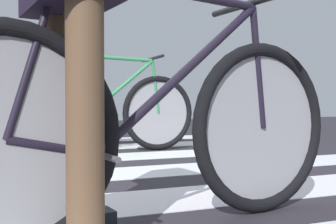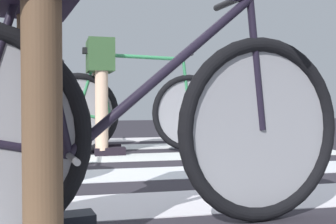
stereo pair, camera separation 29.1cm
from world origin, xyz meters
name	(u,v)px [view 1 (the left image)]	position (x,y,z in m)	size (l,w,h in m)	color
ground	(43,178)	(0.00, 0.00, 0.01)	(18.00, 14.00, 0.02)	#2B2830
crosswalk_markings	(42,168)	(0.02, 0.29, 0.02)	(5.46, 4.24, 0.00)	silver
bicycle_1_of_4	(157,125)	(0.31, -1.27, 0.41)	(1.72, 0.55, 0.93)	black
cyclist_1_of_4	(71,38)	(0.01, -1.33, 0.69)	(0.37, 0.44, 1.04)	brown
bicycle_3_of_4	(106,111)	(0.61, 0.98, 0.41)	(1.74, 0.52, 0.93)	black
cyclist_3_of_4	(71,81)	(0.30, 0.97, 0.67)	(0.33, 0.42, 1.00)	beige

